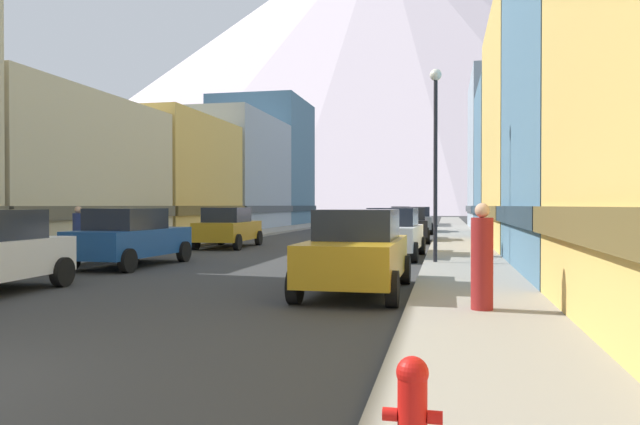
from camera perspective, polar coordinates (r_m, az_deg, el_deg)
sidewalk_left at (r=41.22m, az=-4.71°, el=-1.81°), size 2.50×100.00×0.15m
sidewalk_right at (r=39.46m, az=12.95°, el=-1.94°), size 2.50×100.00×0.15m
storefront_left_1 at (r=26.87m, az=-25.57°, el=3.15°), size 6.77×11.04×6.35m
storefront_left_2 at (r=36.57m, az=-16.71°, el=3.02°), size 9.18×9.84×7.02m
storefront_left_3 at (r=46.77m, az=-9.44°, el=3.58°), size 8.27×12.04×8.78m
storefront_left_4 at (r=56.97m, az=-5.56°, el=4.61°), size 8.46×9.35×11.91m
storefront_right_2 at (r=27.67m, az=26.13°, el=6.98°), size 9.93×10.95×10.20m
storefront_right_3 at (r=37.54m, az=21.28°, el=4.43°), size 8.55×8.57×9.02m
storefront_right_4 at (r=48.02m, az=19.23°, el=5.25°), size 8.47×11.49×11.80m
car_left_1 at (r=18.95m, az=-17.90°, el=-2.27°), size 2.21×4.47×1.78m
car_left_2 at (r=26.45m, az=-8.87°, el=-1.42°), size 2.25×4.48×1.78m
car_right_0 at (r=12.65m, az=3.59°, el=-3.70°), size 2.08×4.41×1.78m
car_right_1 at (r=21.20m, az=7.05°, el=-1.94°), size 2.21×4.46×1.78m
car_right_2 at (r=30.51m, az=8.60°, el=-1.14°), size 2.23×4.48×1.78m
car_right_3 at (r=39.74m, az=9.41°, el=-0.72°), size 2.17×4.45×1.78m
car_driving_0 at (r=55.05m, az=7.87°, el=-0.33°), size 2.06×4.40×1.78m
fire_hydrant_near at (r=4.20m, az=8.94°, el=-17.94°), size 0.40×0.22×0.70m
potted_plant_0 at (r=20.54m, az=15.83°, el=-2.86°), size 0.44×0.44×0.84m
pedestrian_0 at (r=21.08m, az=-22.35°, el=-1.91°), size 0.36×0.36×1.69m
pedestrian_1 at (r=10.08m, az=15.42°, el=-4.47°), size 0.36×0.36×1.76m
streetlamp_right at (r=18.34m, az=11.13°, el=7.31°), size 0.36×0.36×5.86m
mountain_backdrop at (r=273.27m, az=5.97°, el=13.96°), size 318.42×318.42×129.36m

